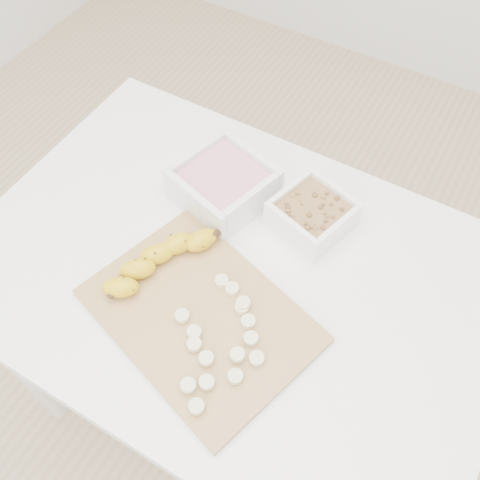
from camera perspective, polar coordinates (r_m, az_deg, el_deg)
The scene contains 7 objects.
ground at distance 1.69m, azimuth -0.53°, elevation -16.60°, with size 3.50×3.50×0.00m, color #C6AD89.
table at distance 1.08m, azimuth -0.80°, elevation -5.83°, with size 1.00×0.70×0.75m.
bowl_yogurt at distance 1.07m, azimuth -1.76°, elevation 6.02°, with size 0.21×0.21×0.08m.
bowl_granola at distance 1.04m, azimuth 7.71°, elevation 2.79°, with size 0.17×0.17×0.06m.
cutting_board at distance 0.95m, azimuth -4.29°, elevation -8.02°, with size 0.38×0.27×0.01m, color tan.
banana at distance 0.98m, azimuth -8.80°, elevation -2.29°, with size 0.06×0.22×0.04m, color gold, non-canonical shape.
banana_slices at distance 0.91m, azimuth -2.01°, elevation -10.57°, with size 0.17×0.24×0.02m.
Camera 1 is at (0.27, -0.44, 1.60)m, focal length 40.00 mm.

